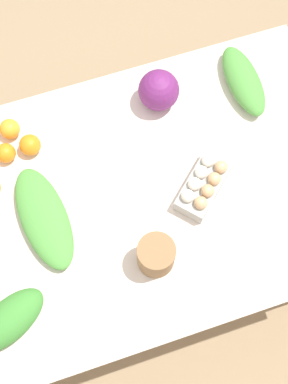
% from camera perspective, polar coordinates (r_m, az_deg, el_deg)
% --- Properties ---
extents(ground_plane, '(8.00, 8.00, 0.00)m').
position_cam_1_polar(ground_plane, '(2.51, -0.00, -6.17)').
color(ground_plane, '#937A5B').
extents(dining_table, '(1.43, 0.95, 0.77)m').
position_cam_1_polar(dining_table, '(1.86, -0.00, -1.21)').
color(dining_table, silver).
rests_on(dining_table, ground_plane).
extents(cabbage_purple, '(0.14, 0.14, 0.14)m').
position_cam_1_polar(cabbage_purple, '(1.86, 1.59, 10.80)').
color(cabbage_purple, '#6B2366').
rests_on(cabbage_purple, dining_table).
extents(egg_carton, '(0.23, 0.23, 0.09)m').
position_cam_1_polar(egg_carton, '(1.75, 6.38, 0.80)').
color(egg_carton, '#A8A8A3').
rests_on(egg_carton, dining_table).
extents(paper_bag, '(0.12, 0.12, 0.13)m').
position_cam_1_polar(paper_bag, '(1.65, 1.29, -6.77)').
color(paper_bag, olive).
rests_on(paper_bag, dining_table).
extents(greens_bunch_scallion, '(0.11, 0.29, 0.07)m').
position_cam_1_polar(greens_bunch_scallion, '(1.95, 10.56, 11.59)').
color(greens_bunch_scallion, '#4C933D').
rests_on(greens_bunch_scallion, dining_table).
extents(greens_bunch_dandelion, '(0.18, 0.38, 0.07)m').
position_cam_1_polar(greens_bunch_dandelion, '(1.74, -10.63, -2.72)').
color(greens_bunch_dandelion, '#4C933D').
rests_on(greens_bunch_dandelion, dining_table).
extents(greens_bunch_kale, '(0.27, 0.21, 0.10)m').
position_cam_1_polar(greens_bunch_kale, '(1.68, -14.20, -13.12)').
color(greens_bunch_kale, '#3D8433').
rests_on(greens_bunch_kale, dining_table).
extents(orange_0, '(0.07, 0.07, 0.07)m').
position_cam_1_polar(orange_0, '(1.85, -14.53, 4.05)').
color(orange_0, orange).
rests_on(orange_0, dining_table).
extents(orange_4, '(0.07, 0.07, 0.07)m').
position_cam_1_polar(orange_4, '(1.88, -14.13, 6.55)').
color(orange_4, orange).
rests_on(orange_4, dining_table).
extents(orange_5, '(0.07, 0.07, 0.07)m').
position_cam_1_polar(orange_5, '(1.84, -12.06, 4.93)').
color(orange_5, orange).
rests_on(orange_5, dining_table).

